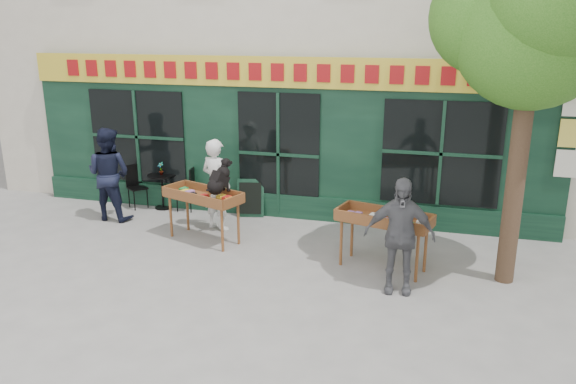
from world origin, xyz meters
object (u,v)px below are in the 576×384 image
(man_right, at_px, (399,235))
(book_cart_right, at_px, (384,222))
(bistro_table, at_px, (162,184))
(book_cart_center, at_px, (203,198))
(woman, at_px, (216,185))
(dog, at_px, (219,176))
(man_left, at_px, (109,174))

(man_right, bearing_deg, book_cart_right, 106.82)
(book_cart_right, relative_size, bistro_table, 2.12)
(book_cart_center, relative_size, woman, 0.90)
(book_cart_center, distance_m, dog, 0.59)
(dog, bearing_deg, woman, 136.64)
(woman, xyz_separation_m, man_right, (3.65, -1.81, -0.01))
(man_right, distance_m, man_left, 6.26)
(man_right, bearing_deg, bistro_table, 148.08)
(bistro_table, xyz_separation_m, man_left, (-0.70, -0.90, 0.42))
(book_cart_right, relative_size, man_left, 0.84)
(woman, bearing_deg, bistro_table, -8.20)
(dog, height_order, man_left, man_left)
(dog, bearing_deg, book_cart_right, 13.30)
(dog, distance_m, bistro_table, 2.66)
(man_left, bearing_deg, woman, -177.73)
(man_right, relative_size, bistro_table, 2.35)
(bistro_table, bearing_deg, woman, -28.27)
(book_cart_right, bearing_deg, bistro_table, 173.78)
(woman, distance_m, man_right, 4.07)
(book_cart_center, distance_m, woman, 0.66)
(dog, relative_size, bistro_table, 0.79)
(book_cart_center, distance_m, man_left, 2.44)
(dog, xyz_separation_m, man_left, (-2.70, 0.69, -0.33))
(book_cart_right, bearing_deg, book_cart_center, -171.89)
(dog, xyz_separation_m, woman, (-0.35, 0.70, -0.38))
(book_cart_center, bearing_deg, woman, 110.07)
(book_cart_center, xyz_separation_m, woman, (-0.00, 0.65, 0.08))
(book_cart_right, xyz_separation_m, man_left, (-5.70, 1.04, 0.14))
(man_left, bearing_deg, book_cart_center, 166.80)
(dog, xyz_separation_m, man_right, (3.30, -1.11, -0.40))
(book_cart_center, bearing_deg, man_right, 2.50)
(woman, height_order, man_left, man_left)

